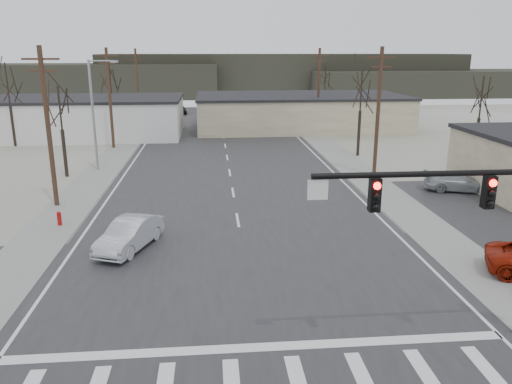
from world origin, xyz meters
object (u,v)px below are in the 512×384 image
at_px(car_far_b, 181,109).
at_px(car_parked_silver, 458,182).
at_px(sedan_crossing, 130,234).
at_px(car_far_a, 220,117).
at_px(fire_hydrant, 59,218).

bearing_deg(car_far_b, car_parked_silver, -75.65).
xyz_separation_m(sedan_crossing, car_far_a, (5.43, 45.46, 0.02)).
distance_m(sedan_crossing, car_parked_silver, 23.41).
height_order(fire_hydrant, car_far_b, car_far_b).
xyz_separation_m(car_far_a, car_parked_silver, (16.21, -36.55, -0.11)).
bearing_deg(car_parked_silver, fire_hydrant, 115.03).
distance_m(fire_hydrant, sedan_crossing, 6.02).
bearing_deg(car_parked_silver, car_far_b, 39.32).
height_order(car_far_b, car_parked_silver, car_far_b).
xyz_separation_m(sedan_crossing, car_parked_silver, (21.64, 8.92, -0.10)).
relative_size(sedan_crossing, car_far_a, 0.86).
bearing_deg(fire_hydrant, car_far_b, 85.64).
height_order(fire_hydrant, car_far_a, car_far_a).
distance_m(sedan_crossing, car_far_a, 45.79).
height_order(sedan_crossing, car_parked_silver, sedan_crossing).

